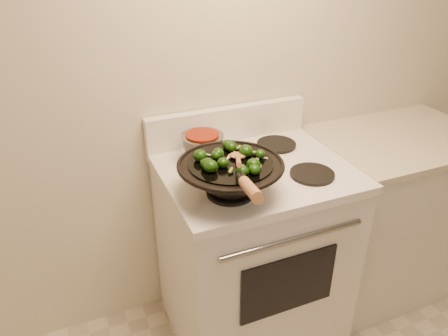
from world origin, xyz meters
name	(u,v)px	position (x,y,z in m)	size (l,w,h in m)	color
stove	(252,251)	(-0.29, 1.17, 0.47)	(0.78, 0.67, 1.08)	white
counter_unit	(387,212)	(0.53, 1.20, 0.46)	(0.83, 0.62, 0.91)	silver
wok	(231,176)	(-0.47, 1.02, 1.00)	(0.39, 0.64, 0.27)	black
stirfry	(229,158)	(-0.48, 1.02, 1.07)	(0.26, 0.26, 0.05)	#113307
wooden_spoon	(238,158)	(-0.46, 0.98, 1.09)	(0.15, 0.28, 0.11)	#A16A3F
saucepan	(202,146)	(-0.47, 1.32, 0.99)	(0.18, 0.28, 0.11)	gray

